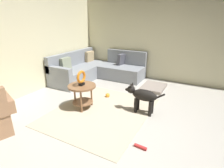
# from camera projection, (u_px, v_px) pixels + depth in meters

# --- Properties ---
(ground_plane) EXTENTS (6.00, 6.00, 0.10)m
(ground_plane) POSITION_uv_depth(u_px,v_px,m) (128.00, 126.00, 3.38)
(ground_plane) COLOR #B7B2A8
(wall_back) EXTENTS (6.00, 0.12, 2.70)m
(wall_back) POSITION_uv_depth(u_px,v_px,m) (17.00, 42.00, 4.20)
(wall_back) COLOR beige
(wall_back) RESTS_ON ground_plane
(wall_right) EXTENTS (0.12, 6.00, 2.70)m
(wall_right) POSITION_uv_depth(u_px,v_px,m) (168.00, 37.00, 5.33)
(wall_right) COLOR beige
(wall_right) RESTS_ON ground_plane
(area_rug) EXTENTS (2.30, 1.90, 0.01)m
(area_rug) POSITION_uv_depth(u_px,v_px,m) (101.00, 111.00, 3.80)
(area_rug) COLOR #BCAD93
(area_rug) RESTS_ON ground_plane
(sectional_couch) EXTENTS (2.20, 2.25, 0.88)m
(sectional_couch) POSITION_uv_depth(u_px,v_px,m) (96.00, 70.00, 5.80)
(sectional_couch) COLOR gray
(sectional_couch) RESTS_ON ground_plane
(side_table) EXTENTS (0.60, 0.60, 0.54)m
(side_table) POSITION_uv_depth(u_px,v_px,m) (82.00, 91.00, 3.81)
(side_table) COLOR brown
(side_table) RESTS_ON ground_plane
(torus_sculpture) EXTENTS (0.28, 0.08, 0.33)m
(torus_sculpture) POSITION_uv_depth(u_px,v_px,m) (81.00, 78.00, 3.71)
(torus_sculpture) COLOR black
(torus_sculpture) RESTS_ON side_table
(dog_bed_mat) EXTENTS (0.80, 0.60, 0.09)m
(dog_bed_mat) POSITION_uv_depth(u_px,v_px,m) (153.00, 87.00, 5.02)
(dog_bed_mat) COLOR gray
(dog_bed_mat) RESTS_ON ground_plane
(dog) EXTENTS (0.22, 0.85, 0.63)m
(dog) POSITION_uv_depth(u_px,v_px,m) (142.00, 96.00, 3.64)
(dog) COLOR black
(dog) RESTS_ON ground_plane
(dog_toy_ball) EXTENTS (0.11, 0.11, 0.11)m
(dog_toy_ball) POSITION_uv_depth(u_px,v_px,m) (108.00, 95.00, 4.47)
(dog_toy_ball) COLOR orange
(dog_toy_ball) RESTS_ON ground_plane
(dog_toy_rope) EXTENTS (0.07, 0.20, 0.05)m
(dog_toy_rope) POSITION_uv_depth(u_px,v_px,m) (140.00, 147.00, 2.71)
(dog_toy_rope) COLOR red
(dog_toy_rope) RESTS_ON ground_plane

